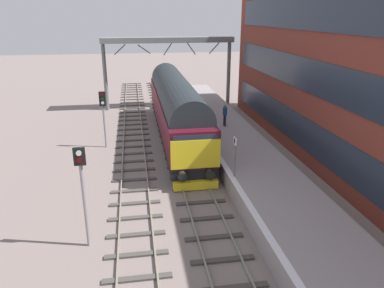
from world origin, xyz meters
TOP-DOWN VIEW (x-y plane):
  - ground_plane at (0.00, 0.00)m, footprint 140.00×140.00m
  - track_main at (0.00, 0.00)m, footprint 2.50×60.00m
  - track_adjacent_west at (-3.25, -0.00)m, footprint 2.50×60.00m
  - station_platform at (3.60, 0.00)m, footprint 4.00×44.00m
  - station_building at (10.25, -2.85)m, footprint 5.87×35.14m
  - diesel_locomotive at (0.00, 5.62)m, footprint 2.74×17.70m
  - signal_post_near at (-5.16, -7.39)m, footprint 0.44×0.22m
  - signal_post_mid at (-5.16, 4.51)m, footprint 0.44×0.22m
  - platform_number_sign at (1.87, -3.87)m, footprint 0.10×0.44m
  - waiting_passenger at (3.58, 5.07)m, footprint 0.38×0.51m
  - overhead_footbridge at (0.42, 15.46)m, footprint 12.55×2.00m

SIDE VIEW (x-z plane):
  - ground_plane at x=0.00m, z-range 0.00..0.00m
  - track_adjacent_west at x=-3.25m, z-range -0.02..0.13m
  - track_main at x=0.00m, z-range -0.02..0.13m
  - station_platform at x=3.60m, z-range 0.00..1.01m
  - waiting_passenger at x=3.58m, z-range 1.17..2.81m
  - platform_number_sign at x=1.87m, z-range 1.34..3.46m
  - diesel_locomotive at x=0.00m, z-range 0.14..4.82m
  - signal_post_mid at x=-5.16m, z-range 0.59..4.59m
  - signal_post_near at x=-5.16m, z-range 0.54..4.83m
  - station_building at x=10.25m, z-range 0.00..10.60m
  - overhead_footbridge at x=0.42m, z-range 2.78..9.65m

